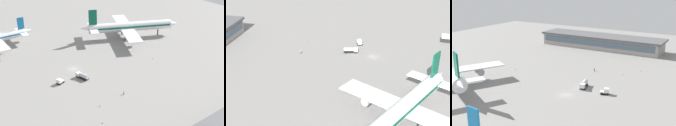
# 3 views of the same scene
# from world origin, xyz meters

# --- Properties ---
(ground) EXTENTS (288.00, 288.00, 0.00)m
(ground) POSITION_xyz_m (0.00, 0.00, 0.00)
(ground) COLOR gray
(airplane_taxiing) EXTENTS (52.56, 43.79, 17.31)m
(airplane_taxiing) POSITION_xyz_m (47.19, 14.33, 6.29)
(airplane_taxiing) COLOR white
(airplane_taxiing) RESTS_ON ground
(baggage_tug) EXTENTS (3.67, 3.16, 2.30)m
(baggage_tug) POSITION_xyz_m (-11.93, -8.15, 1.16)
(baggage_tug) COLOR black
(baggage_tug) RESTS_ON ground
(fuel_truck) EXTENTS (3.38, 6.57, 2.50)m
(fuel_truck) POSITION_xyz_m (-1.89, -10.43, 1.39)
(fuel_truck) COLOR black
(fuel_truck) RESTS_ON ground
(ground_crew_worker) EXTENTS (0.52, 0.52, 1.67)m
(ground_crew_worker) POSITION_xyz_m (3.92, -32.07, 0.85)
(ground_crew_worker) COLOR #1E2338
(ground_crew_worker) RESTS_ON ground
(safety_cone_near_gate) EXTENTS (0.44, 0.44, 0.60)m
(safety_cone_near_gate) POSITION_xyz_m (36.83, -15.34, 0.30)
(safety_cone_near_gate) COLOR #EA590C
(safety_cone_near_gate) RESTS_ON ground
(safety_cone_mid_apron) EXTENTS (0.44, 0.44, 0.60)m
(safety_cone_mid_apron) POSITION_xyz_m (-14.65, -42.29, 0.30)
(safety_cone_mid_apron) COLOR #EA590C
(safety_cone_mid_apron) RESTS_ON ground
(safety_cone_far_side) EXTENTS (0.44, 0.44, 0.60)m
(safety_cone_far_side) POSITION_xyz_m (-9.18, -33.24, 0.30)
(safety_cone_far_side) COLOR #EA590C
(safety_cone_far_side) RESTS_ON ground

